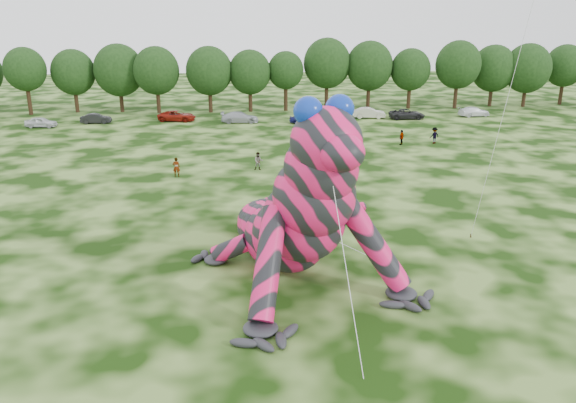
% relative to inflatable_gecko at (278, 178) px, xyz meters
% --- Properties ---
extents(ground, '(240.00, 240.00, 0.00)m').
position_rel_inflatable_gecko_xyz_m(ground, '(4.40, -2.34, -5.01)').
color(ground, '#16330A').
rests_on(ground, ground).
extents(inflatable_gecko, '(22.80, 24.66, 10.02)m').
position_rel_inflatable_gecko_xyz_m(inflatable_gecko, '(0.00, 0.00, 0.00)').
color(inflatable_gecko, '#F11761').
rests_on(inflatable_gecko, ground).
extents(tree_3, '(5.81, 5.23, 9.44)m').
position_rel_inflatable_gecko_xyz_m(tree_3, '(-31.32, 54.73, -0.29)').
color(tree_3, black).
rests_on(tree_3, ground).
extents(tree_4, '(6.22, 5.60, 9.06)m').
position_rel_inflatable_gecko_xyz_m(tree_4, '(-25.24, 56.37, -0.48)').
color(tree_4, black).
rests_on(tree_4, ground).
extents(tree_5, '(7.16, 6.44, 9.80)m').
position_rel_inflatable_gecko_xyz_m(tree_5, '(-18.72, 56.09, -0.11)').
color(tree_5, black).
rests_on(tree_5, ground).
extents(tree_6, '(6.52, 5.86, 9.49)m').
position_rel_inflatable_gecko_xyz_m(tree_6, '(-13.16, 54.34, -0.26)').
color(tree_6, black).
rests_on(tree_6, ground).
extents(tree_7, '(6.68, 6.01, 9.48)m').
position_rel_inflatable_gecko_xyz_m(tree_7, '(-5.68, 54.46, -0.27)').
color(tree_7, black).
rests_on(tree_7, ground).
extents(tree_8, '(6.14, 5.53, 8.94)m').
position_rel_inflatable_gecko_xyz_m(tree_8, '(0.18, 54.64, -0.54)').
color(tree_8, black).
rests_on(tree_8, ground).
extents(tree_9, '(5.27, 4.74, 8.68)m').
position_rel_inflatable_gecko_xyz_m(tree_9, '(5.47, 55.00, -0.67)').
color(tree_9, black).
rests_on(tree_9, ground).
extents(tree_10, '(7.09, 6.38, 10.50)m').
position_rel_inflatable_gecko_xyz_m(tree_10, '(11.80, 56.24, 0.24)').
color(tree_10, black).
rests_on(tree_10, ground).
extents(tree_11, '(7.01, 6.31, 10.07)m').
position_rel_inflatable_gecko_xyz_m(tree_11, '(18.19, 55.85, 0.03)').
color(tree_11, black).
rests_on(tree_11, ground).
extents(tree_12, '(5.99, 5.39, 8.97)m').
position_rel_inflatable_gecko_xyz_m(tree_12, '(24.41, 55.40, -0.52)').
color(tree_12, black).
rests_on(tree_12, ground).
extents(tree_13, '(6.83, 6.15, 10.13)m').
position_rel_inflatable_gecko_xyz_m(tree_13, '(31.53, 54.79, 0.05)').
color(tree_13, black).
rests_on(tree_13, ground).
extents(tree_14, '(6.82, 6.14, 9.40)m').
position_rel_inflatable_gecko_xyz_m(tree_14, '(37.86, 56.38, -0.31)').
color(tree_14, black).
rests_on(tree_14, ground).
extents(tree_15, '(7.17, 6.45, 9.63)m').
position_rel_inflatable_gecko_xyz_m(tree_15, '(42.87, 55.43, -0.19)').
color(tree_15, black).
rests_on(tree_15, ground).
extents(tree_16, '(6.26, 5.63, 9.37)m').
position_rel_inflatable_gecko_xyz_m(tree_16, '(49.85, 57.03, -0.32)').
color(tree_16, black).
rests_on(tree_16, ground).
extents(car_0, '(3.99, 1.91, 1.31)m').
position_rel_inflatable_gecko_xyz_m(car_0, '(-26.67, 44.36, -4.35)').
color(car_0, silver).
rests_on(car_0, ground).
extents(car_1, '(3.93, 1.45, 1.28)m').
position_rel_inflatable_gecko_xyz_m(car_1, '(-20.36, 46.56, -4.37)').
color(car_1, black).
rests_on(car_1, ground).
extents(car_2, '(5.37, 3.26, 1.39)m').
position_rel_inflatable_gecko_xyz_m(car_2, '(-9.93, 47.34, -4.31)').
color(car_2, maroon).
rests_on(car_2, ground).
extents(car_3, '(5.07, 2.41, 1.43)m').
position_rel_inflatable_gecko_xyz_m(car_3, '(-1.53, 45.33, -4.30)').
color(car_3, '#A9ACB4').
rests_on(car_3, ground).
extents(car_4, '(3.74, 1.59, 1.26)m').
position_rel_inflatable_gecko_xyz_m(car_4, '(6.80, 44.22, -4.38)').
color(car_4, '#131753').
rests_on(car_4, ground).
extents(car_5, '(4.64, 2.24, 1.47)m').
position_rel_inflatable_gecko_xyz_m(car_5, '(16.31, 47.11, -4.28)').
color(car_5, beige).
rests_on(car_5, ground).
extents(car_6, '(4.90, 2.29, 1.36)m').
position_rel_inflatable_gecko_xyz_m(car_6, '(21.35, 46.03, -4.33)').
color(car_6, black).
rests_on(car_6, ground).
extents(car_7, '(4.77, 2.63, 1.31)m').
position_rel_inflatable_gecko_xyz_m(car_7, '(31.41, 47.27, -4.35)').
color(car_7, white).
rests_on(car_7, ground).
extents(spectator_0, '(0.65, 0.44, 1.73)m').
position_rel_inflatable_gecko_xyz_m(spectator_0, '(-7.41, 19.04, -4.15)').
color(spectator_0, gray).
rests_on(spectator_0, ground).
extents(spectator_5, '(1.33, 1.59, 1.72)m').
position_rel_inflatable_gecko_xyz_m(spectator_5, '(5.25, 14.28, -4.15)').
color(spectator_5, gray).
rests_on(spectator_5, ground).
extents(spectator_1, '(0.82, 0.65, 1.66)m').
position_rel_inflatable_gecko_xyz_m(spectator_1, '(-0.19, 20.66, -4.18)').
color(spectator_1, gray).
rests_on(spectator_1, ground).
extents(spectator_2, '(1.32, 1.01, 1.80)m').
position_rel_inflatable_gecko_xyz_m(spectator_2, '(19.61, 30.19, -4.11)').
color(spectator_2, gray).
rests_on(spectator_2, ground).
extents(spectator_3, '(0.93, 0.98, 1.63)m').
position_rel_inflatable_gecko_xyz_m(spectator_3, '(15.85, 29.93, -4.19)').
color(spectator_3, gray).
rests_on(spectator_3, ground).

